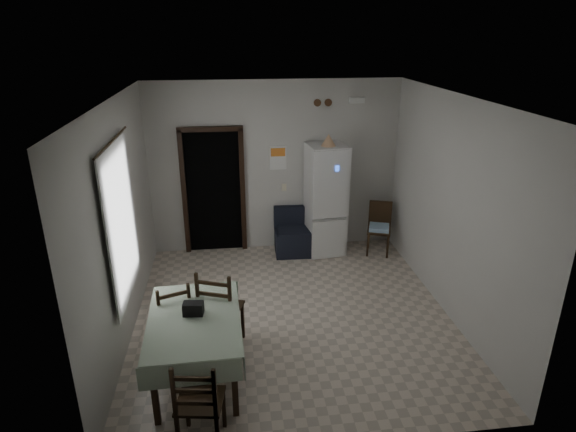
% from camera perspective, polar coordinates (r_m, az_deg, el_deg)
% --- Properties ---
extents(ground, '(4.50, 4.50, 0.00)m').
position_cam_1_polar(ground, '(6.71, 0.54, -11.56)').
color(ground, beige).
rests_on(ground, ground).
extents(ceiling, '(4.20, 4.50, 0.02)m').
position_cam_1_polar(ceiling, '(5.68, 0.65, 13.80)').
color(ceiling, white).
rests_on(ceiling, ground).
extents(wall_back, '(4.20, 0.02, 2.90)m').
position_cam_1_polar(wall_back, '(8.17, -1.54, 5.75)').
color(wall_back, beige).
rests_on(wall_back, ground).
extents(wall_front, '(4.20, 0.02, 2.90)m').
position_cam_1_polar(wall_front, '(4.07, 4.95, -11.47)').
color(wall_front, beige).
rests_on(wall_front, ground).
extents(wall_left, '(0.02, 4.50, 2.90)m').
position_cam_1_polar(wall_left, '(6.15, -19.20, -0.84)').
color(wall_left, beige).
rests_on(wall_left, ground).
extents(wall_right, '(0.02, 4.50, 2.90)m').
position_cam_1_polar(wall_right, '(6.65, 18.83, 0.87)').
color(wall_right, beige).
rests_on(wall_right, ground).
extents(doorway, '(1.06, 0.52, 2.22)m').
position_cam_1_polar(doorway, '(8.45, -8.77, 3.27)').
color(doorway, black).
rests_on(doorway, ground).
extents(window_recess, '(0.10, 1.20, 1.60)m').
position_cam_1_polar(window_recess, '(5.94, -20.14, -0.69)').
color(window_recess, silver).
rests_on(window_recess, ground).
extents(curtain, '(0.02, 1.45, 1.85)m').
position_cam_1_polar(curtain, '(5.92, -19.11, -0.65)').
color(curtain, beige).
rests_on(curtain, ground).
extents(curtain_rod, '(0.02, 1.60, 0.02)m').
position_cam_1_polar(curtain_rod, '(5.65, -20.17, 8.33)').
color(curtain_rod, black).
rests_on(curtain_rod, ground).
extents(calendar, '(0.28, 0.02, 0.40)m').
position_cam_1_polar(calendar, '(8.12, -1.19, 6.90)').
color(calendar, white).
rests_on(calendar, ground).
extents(calendar_image, '(0.24, 0.01, 0.14)m').
position_cam_1_polar(calendar_image, '(8.09, -1.19, 7.57)').
color(calendar_image, orange).
rests_on(calendar_image, ground).
extents(light_switch, '(0.08, 0.02, 0.12)m').
position_cam_1_polar(light_switch, '(8.28, -0.48, 3.43)').
color(light_switch, beige).
rests_on(light_switch, ground).
extents(vent_left, '(0.12, 0.03, 0.12)m').
position_cam_1_polar(vent_left, '(8.03, 3.50, 13.26)').
color(vent_left, '#503420').
rests_on(vent_left, ground).
extents(vent_right, '(0.12, 0.03, 0.12)m').
position_cam_1_polar(vent_right, '(8.07, 4.79, 13.26)').
color(vent_right, '#503420').
rests_on(vent_right, ground).
extents(emergency_light, '(0.25, 0.07, 0.09)m').
position_cam_1_polar(emergency_light, '(8.15, 8.16, 13.42)').
color(emergency_light, white).
rests_on(emergency_light, ground).
extents(fridge, '(0.68, 0.68, 1.89)m').
position_cam_1_polar(fridge, '(8.14, 4.48, 1.92)').
color(fridge, silver).
rests_on(fridge, ground).
extents(tan_cone, '(0.24, 0.24, 0.19)m').
position_cam_1_polar(tan_cone, '(7.77, 4.83, 8.97)').
color(tan_cone, tan).
rests_on(tan_cone, fridge).
extents(navy_seat, '(0.66, 0.64, 0.78)m').
position_cam_1_polar(navy_seat, '(8.26, 0.71, -1.89)').
color(navy_seat, black).
rests_on(navy_seat, ground).
extents(corner_chair, '(0.49, 0.49, 0.90)m').
position_cam_1_polar(corner_chair, '(8.36, 10.74, -1.54)').
color(corner_chair, black).
rests_on(corner_chair, ground).
extents(dining_table, '(1.01, 1.51, 0.77)m').
position_cam_1_polar(dining_table, '(5.55, -10.80, -15.09)').
color(dining_table, '#9BAD94').
rests_on(dining_table, ground).
extents(black_bag, '(0.23, 0.15, 0.14)m').
position_cam_1_polar(black_bag, '(5.36, -11.16, -10.72)').
color(black_bag, black).
rests_on(black_bag, dining_table).
extents(dining_chair_far_left, '(0.52, 0.52, 0.95)m').
position_cam_1_polar(dining_chair_far_left, '(5.97, -13.55, -11.43)').
color(dining_chair_far_left, black).
rests_on(dining_chair_far_left, ground).
extents(dining_chair_far_right, '(0.59, 0.59, 1.07)m').
position_cam_1_polar(dining_chair_far_right, '(5.91, -7.95, -10.65)').
color(dining_chair_far_right, black).
rests_on(dining_chair_far_right, ground).
extents(dining_chair_near_head, '(0.48, 0.48, 0.97)m').
position_cam_1_polar(dining_chair_near_head, '(4.77, -10.39, -20.63)').
color(dining_chair_near_head, black).
rests_on(dining_chair_near_head, ground).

